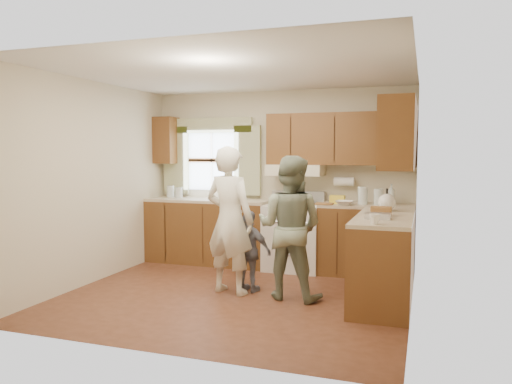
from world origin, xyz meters
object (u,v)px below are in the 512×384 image
(stove, at_px, (294,236))
(child, at_px, (249,251))
(woman_left, at_px, (230,220))
(woman_right, at_px, (290,227))

(stove, bearing_deg, child, -99.44)
(stove, distance_m, woman_left, 1.47)
(woman_right, height_order, child, woman_right)
(stove, height_order, child, stove)
(woman_left, relative_size, woman_right, 1.07)
(stove, height_order, woman_left, woman_left)
(woman_left, relative_size, child, 1.78)
(woman_left, bearing_deg, child, -137.09)
(stove, height_order, woman_right, woman_right)
(woman_left, height_order, child, woman_left)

